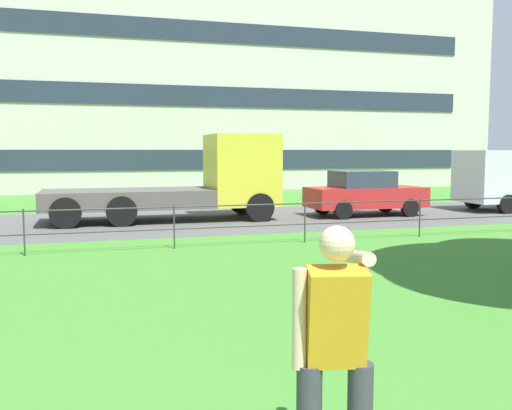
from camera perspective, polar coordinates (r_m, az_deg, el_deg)
street_strip at (r=17.81m, az=-15.55°, el=-1.84°), size 80.00×6.77×0.01m
park_fence at (r=12.75m, az=-15.34°, el=-1.68°), size 28.50×0.04×1.00m
person_thrower at (r=3.63m, az=7.97°, el=-14.76°), size 0.64×0.76×1.76m
flatbed_truck_left at (r=18.25m, az=-5.99°, el=2.33°), size 7.30×2.43×2.75m
car_red_right at (r=19.69m, az=10.92°, el=1.20°), size 4.03×1.87×1.54m
apartment_building_background at (r=39.16m, az=-5.20°, el=12.66°), size 34.17×14.98×14.26m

